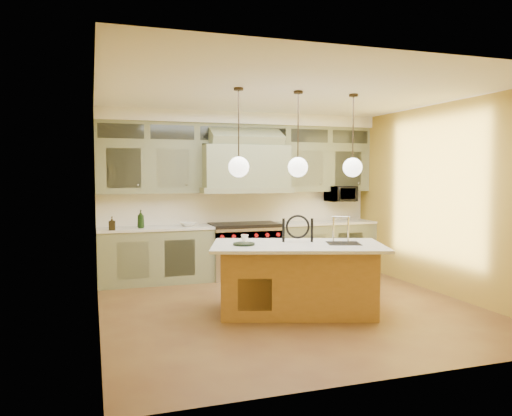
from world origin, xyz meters
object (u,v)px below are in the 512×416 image
object	(u,v)px
counter_stool	(299,257)
microwave	(341,194)
kitchen_island	(298,277)
range	(244,250)

from	to	relation	value
counter_stool	microwave	world-z (taller)	microwave
counter_stool	microwave	size ratio (longest dim) A/B	2.37
kitchen_island	counter_stool	distance (m)	0.27
range	counter_stool	size ratio (longest dim) A/B	0.93
range	counter_stool	distance (m)	2.42
kitchen_island	microwave	world-z (taller)	microwave
range	microwave	xyz separation A→B (m)	(1.95, 0.11, 0.96)
range	counter_stool	bearing A→B (deg)	-89.66
kitchen_island	range	bearing A→B (deg)	108.08
range	microwave	distance (m)	2.18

